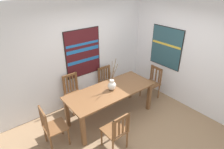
{
  "coord_description": "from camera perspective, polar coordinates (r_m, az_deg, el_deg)",
  "views": [
    {
      "loc": [
        -2.34,
        -2.18,
        3.06
      ],
      "look_at": [
        0.01,
        0.78,
        1.12
      ],
      "focal_mm": 30.49,
      "sensor_mm": 36.0,
      "label": 1
    }
  ],
  "objects": [
    {
      "name": "painting_on_back_wall",
      "position": [
        4.86,
        -8.69,
        6.42
      ],
      "size": [
        0.97,
        0.05,
        1.21
      ],
      "color": "black"
    },
    {
      "name": "painting_on_side_wall",
      "position": [
        5.31,
        15.94,
        7.85
      ],
      "size": [
        0.05,
        0.95,
        1.08
      ],
      "color": "black"
    },
    {
      "name": "chair_3",
      "position": [
        5.39,
        11.84,
        -2.34
      ],
      "size": [
        0.45,
        0.45,
        0.9
      ],
      "color": "brown",
      "rests_on": "ground_plane"
    },
    {
      "name": "chair_0",
      "position": [
        3.77,
        1.27,
        -16.42
      ],
      "size": [
        0.42,
        0.42,
        0.88
      ],
      "color": "brown",
      "rests_on": "ground_plane"
    },
    {
      "name": "chair_4",
      "position": [
        4.87,
        -11.47,
        -5.28
      ],
      "size": [
        0.43,
        0.43,
        0.96
      ],
      "color": "brown",
      "rests_on": "ground_plane"
    },
    {
      "name": "chair_1",
      "position": [
        5.32,
        -1.55,
        -2.06
      ],
      "size": [
        0.44,
        0.44,
        0.87
      ],
      "color": "brown",
      "rests_on": "ground_plane"
    },
    {
      "name": "wall_back",
      "position": [
        4.97,
        -7.85,
        6.76
      ],
      "size": [
        6.4,
        0.12,
        2.7
      ],
      "primitive_type": "cube",
      "color": "silver",
      "rests_on": "ground_plane"
    },
    {
      "name": "dining_table",
      "position": [
        4.4,
        -0.41,
        -5.81
      ],
      "size": [
        2.08,
        0.86,
        0.78
      ],
      "color": "brown",
      "rests_on": "ground_plane"
    },
    {
      "name": "centerpiece_vase",
      "position": [
        4.29,
        -0.04,
        -3.17
      ],
      "size": [
        0.23,
        0.24,
        0.73
      ],
      "color": "silver",
      "rests_on": "dining_table"
    },
    {
      "name": "ground_plane",
      "position": [
        4.44,
        6.49,
        -16.97
      ],
      "size": [
        6.4,
        6.4,
        0.03
      ],
      "primitive_type": "cube",
      "color": "#8E7051"
    },
    {
      "name": "wall_side",
      "position": [
        5.03,
        22.76,
        5.09
      ],
      "size": [
        0.12,
        6.4,
        2.7
      ],
      "primitive_type": "cube",
      "color": "silver",
      "rests_on": "ground_plane"
    },
    {
      "name": "chair_2",
      "position": [
        4.01,
        -17.52,
        -14.62
      ],
      "size": [
        0.44,
        0.44,
        0.92
      ],
      "color": "brown",
      "rests_on": "ground_plane"
    }
  ]
}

